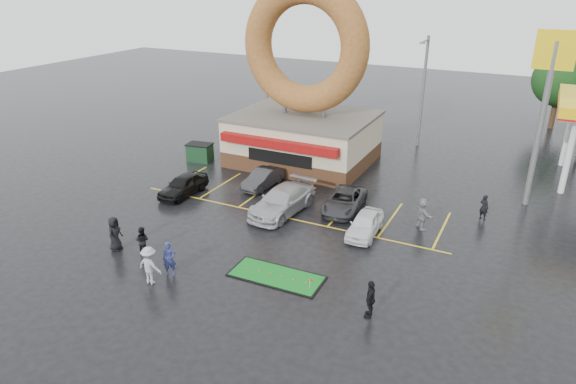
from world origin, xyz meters
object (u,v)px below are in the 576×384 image
at_px(car_black, 183,185).
at_px(streetlight_left, 266,77).
at_px(dumpster, 200,153).
at_px(putting_green, 276,276).
at_px(car_silver, 282,201).
at_px(car_white, 365,224).
at_px(streetlight_mid, 423,89).
at_px(person_blue, 169,259).
at_px(donut_shop, 304,105).
at_px(car_grey, 344,201).
at_px(person_cameraman, 371,299).
at_px(shell_sign, 548,88).
at_px(car_dgrey, 263,178).

bearing_deg(car_black, streetlight_left, 100.97).
xyz_separation_m(dumpster, putting_green, (13.08, -12.12, -0.61)).
xyz_separation_m(car_silver, car_white, (5.42, -0.49, -0.15)).
height_order(streetlight_mid, dumpster, streetlight_mid).
relative_size(person_blue, dumpster, 0.98).
bearing_deg(person_blue, streetlight_mid, 46.38).
bearing_deg(donut_shop, car_grey, -49.12).
xyz_separation_m(streetlight_left, car_black, (2.71, -16.42, -4.11)).
xyz_separation_m(car_grey, person_cameraman, (4.77, -9.55, 0.26)).
bearing_deg(car_black, putting_green, -29.53).
relative_size(shell_sign, car_dgrey, 2.83).
bearing_deg(dumpster, car_black, -72.27).
relative_size(streetlight_mid, putting_green, 1.95).
distance_m(donut_shop, dumpster, 8.89).
bearing_deg(streetlight_mid, car_silver, -103.99).
relative_size(car_black, person_cameraman, 2.28).
bearing_deg(person_blue, car_silver, 48.68).
bearing_deg(shell_sign, car_dgrey, -162.94).
xyz_separation_m(donut_shop, car_grey, (6.04, -6.98, -3.85)).
bearing_deg(car_black, dumpster, 117.77).
xyz_separation_m(shell_sign, car_grey, (-9.96, -6.01, -6.77)).
bearing_deg(streetlight_left, donut_shop, -44.78).
bearing_deg(dumpster, person_cameraman, -44.34).
relative_size(donut_shop, putting_green, 2.92).
relative_size(streetlight_left, dumpster, 5.00).
distance_m(donut_shop, person_blue, 18.10).
bearing_deg(car_silver, dumpster, 156.92).
distance_m(streetlight_left, streetlight_mid, 14.04).
height_order(car_black, car_white, car_black).
relative_size(car_white, dumpster, 2.04).
bearing_deg(shell_sign, car_grey, -148.90).
height_order(shell_sign, car_grey, shell_sign).
height_order(car_dgrey, dumpster, dumpster).
relative_size(streetlight_mid, car_black, 2.28).
bearing_deg(car_silver, streetlight_mid, 81.74).
relative_size(car_grey, person_cameraman, 2.53).
bearing_deg(car_black, car_grey, 15.15).
bearing_deg(person_blue, person_cameraman, -23.85).
bearing_deg(car_grey, shell_sign, 26.02).
xyz_separation_m(car_black, person_blue, (5.45, -8.23, 0.21)).
height_order(streetlight_left, car_white, streetlight_left).
bearing_deg(putting_green, car_grey, 88.68).
bearing_deg(dumpster, shell_sign, -2.32).
xyz_separation_m(donut_shop, dumpster, (-7.24, -3.47, -3.81)).
bearing_deg(streetlight_mid, shell_sign, -44.73).
bearing_deg(dumpster, person_blue, -67.90).
bearing_deg(person_cameraman, car_dgrey, -138.15).
xyz_separation_m(streetlight_mid, dumpster, (-14.24, -11.41, -4.13)).
relative_size(shell_sign, person_cameraman, 6.11).
distance_m(car_dgrey, person_blue, 11.83).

